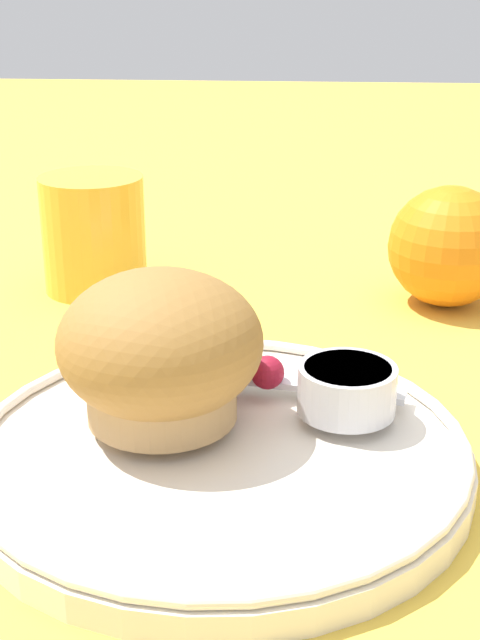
% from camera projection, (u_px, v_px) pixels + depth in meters
% --- Properties ---
extents(ground_plane, '(3.00, 3.00, 0.00)m').
position_uv_depth(ground_plane, '(206.00, 470.00, 0.43)').
color(ground_plane, gold).
extents(plate, '(0.24, 0.24, 0.02)m').
position_uv_depth(plate, '(220.00, 448.00, 0.43)').
color(plate, silver).
rests_on(plate, ground_plane).
extents(muffin, '(0.10, 0.10, 0.07)m').
position_uv_depth(muffin, '(161.00, 351.00, 0.43)').
color(muffin, tan).
rests_on(muffin, plate).
extents(cream_ramekin, '(0.05, 0.05, 0.02)m').
position_uv_depth(cream_ramekin, '(347.00, 387.00, 0.44)').
color(cream_ramekin, silver).
rests_on(cream_ramekin, plate).
extents(berry_pair, '(0.03, 0.02, 0.02)m').
position_uv_depth(berry_pair, '(251.00, 372.00, 0.47)').
color(berry_pair, maroon).
rests_on(berry_pair, plate).
extents(butter_knife, '(0.15, 0.05, 0.00)m').
position_uv_depth(butter_knife, '(261.00, 378.00, 0.47)').
color(butter_knife, silver).
rests_on(butter_knife, plate).
extents(orange_fruit, '(0.09, 0.09, 0.09)m').
position_uv_depth(orange_fruit, '(449.00, 247.00, 0.62)').
color(orange_fruit, orange).
rests_on(orange_fruit, ground_plane).
extents(juice_glass, '(0.08, 0.08, 0.09)m').
position_uv_depth(juice_glass, '(94.00, 234.00, 0.65)').
color(juice_glass, gold).
rests_on(juice_glass, ground_plane).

